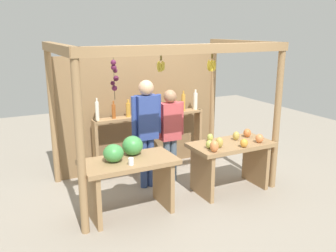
{
  "coord_description": "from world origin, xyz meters",
  "views": [
    {
      "loc": [
        -2.4,
        -4.88,
        2.41
      ],
      "look_at": [
        0.0,
        -0.17,
        1.0
      ],
      "focal_mm": 39.23,
      "sensor_mm": 36.0,
      "label": 1
    }
  ],
  "objects": [
    {
      "name": "ground_plane",
      "position": [
        0.0,
        0.0,
        0.0
      ],
      "size": [
        12.0,
        12.0,
        0.0
      ],
      "primitive_type": "plane",
      "color": "gray",
      "rests_on": "ground"
    },
    {
      "name": "market_stall",
      "position": [
        -0.0,
        0.4,
        1.3
      ],
      "size": [
        3.09,
        1.84,
        2.22
      ],
      "color": "#99754C",
      "rests_on": "ground"
    },
    {
      "name": "fruit_counter_left",
      "position": [
        -0.82,
        -0.62,
        0.63
      ],
      "size": [
        1.25,
        0.66,
        1.02
      ],
      "color": "#99754C",
      "rests_on": "ground"
    },
    {
      "name": "fruit_counter_right",
      "position": [
        0.81,
        -0.66,
        0.57
      ],
      "size": [
        1.25,
        0.64,
        0.92
      ],
      "color": "#99754C",
      "rests_on": "ground"
    },
    {
      "name": "bottle_shelf_unit",
      "position": [
        0.09,
        0.65,
        0.81
      ],
      "size": [
        1.98,
        0.22,
        1.36
      ],
      "color": "#99754C",
      "rests_on": "ground"
    },
    {
      "name": "vendor_man",
      "position": [
        -0.26,
        0.03,
        1.01
      ],
      "size": [
        0.48,
        0.23,
        1.68
      ],
      "rotation": [
        0.0,
        0.0,
        0.08
      ],
      "color": "navy",
      "rests_on": "ground"
    },
    {
      "name": "vendor_woman",
      "position": [
        0.16,
        0.07,
        0.89
      ],
      "size": [
        0.48,
        0.2,
        1.5
      ],
      "rotation": [
        0.0,
        0.0,
        0.14
      ],
      "color": "#4D6071",
      "rests_on": "ground"
    }
  ]
}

